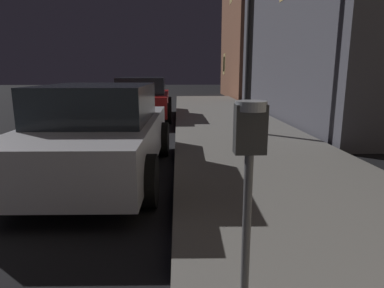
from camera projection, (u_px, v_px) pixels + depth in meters
sidewalk at (351, 249)px, 2.98m from camera, size 3.20×36.00×0.15m
parking_meter at (249, 153)px, 2.04m from camera, size 0.19×0.19×1.30m
car_silver at (100, 132)px, 5.18m from camera, size 2.06×4.17×1.43m
car_red at (143, 98)px, 11.65m from camera, size 2.03×4.36×1.43m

